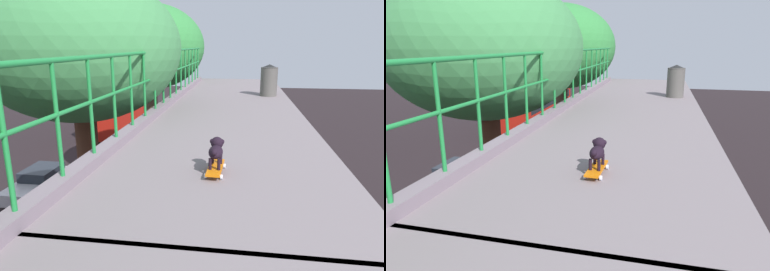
# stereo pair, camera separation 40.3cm
# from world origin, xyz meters

# --- Properties ---
(car_red_taxi_fifth) EXTENTS (1.92, 3.96, 1.52)m
(car_red_taxi_fifth) POSITION_xyz_m (-4.90, 10.53, 0.65)
(car_red_taxi_fifth) COLOR red
(car_red_taxi_fifth) RESTS_ON ground
(car_silver_sixth) EXTENTS (1.89, 3.97, 1.29)m
(car_silver_sixth) POSITION_xyz_m (-8.21, 14.08, 0.63)
(car_silver_sixth) COLOR #B7B0B6
(car_silver_sixth) RESTS_ON ground
(city_bus) EXTENTS (2.67, 11.53, 3.50)m
(city_bus) POSITION_xyz_m (-8.64, 28.23, 1.97)
(city_bus) COLOR #AE190F
(city_bus) RESTS_ON ground
(roadside_tree_mid) EXTENTS (4.49, 4.49, 8.74)m
(roadside_tree_mid) POSITION_xyz_m (-2.08, 6.96, 7.02)
(roadside_tree_mid) COLOR brown
(roadside_tree_mid) RESTS_ON ground
(roadside_tree_far) EXTENTS (4.85, 4.85, 8.96)m
(roadside_tree_far) POSITION_xyz_m (-2.63, 14.89, 7.01)
(roadside_tree_far) COLOR #4F3D2C
(roadside_tree_far) RESTS_ON ground
(toy_skateboard) EXTENTS (0.21, 0.55, 0.08)m
(toy_skateboard) POSITION_xyz_m (1.23, 3.26, 5.86)
(toy_skateboard) COLOR orange
(toy_skateboard) RESTS_ON overpass_deck
(small_dog) EXTENTS (0.17, 0.40, 0.31)m
(small_dog) POSITION_xyz_m (1.24, 3.30, 6.06)
(small_dog) COLOR black
(small_dog) RESTS_ON toy_skateboard
(litter_bin) EXTENTS (0.47, 0.47, 0.88)m
(litter_bin) POSITION_xyz_m (2.23, 9.47, 6.24)
(litter_bin) COLOR #54504C
(litter_bin) RESTS_ON overpass_deck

